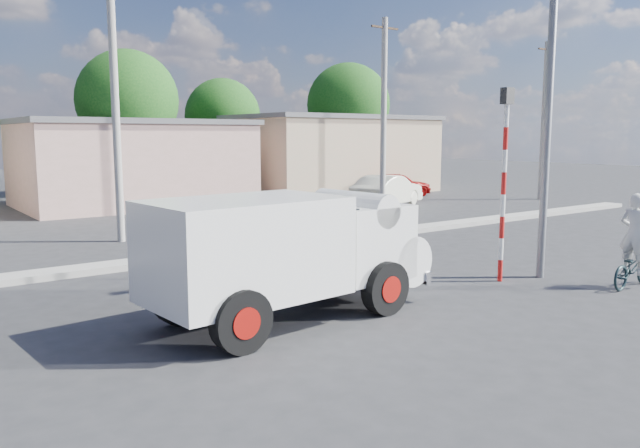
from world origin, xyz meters
TOP-DOWN VIEW (x-y plane):
  - ground_plane at (0.00, 0.00)m, footprint 120.00×120.00m
  - median at (0.00, 8.00)m, footprint 40.00×0.80m
  - truck at (-2.21, 1.91)m, footprint 5.63×2.54m
  - bicycle at (5.07, -0.58)m, footprint 1.72×0.70m
  - cyclist at (5.07, -0.58)m, footprint 0.47×0.68m
  - car_cream at (11.30, 14.21)m, footprint 4.77×3.03m
  - car_red at (15.17, 17.71)m, footprint 4.07×2.43m
  - traffic_pole at (3.20, 1.50)m, footprint 0.28×0.18m
  - streetlight at (4.14, 1.20)m, footprint 2.34×0.22m
  - building_row at (1.10, 22.00)m, footprint 37.80×7.30m
  - tree_row at (3.76, 28.45)m, footprint 43.62×7.43m
  - utility_poles at (3.25, 12.00)m, footprint 35.40×0.24m

SIDE VIEW (x-z plane):
  - ground_plane at x=0.00m, z-range 0.00..0.00m
  - median at x=0.00m, z-range 0.00..0.16m
  - bicycle at x=5.07m, z-range 0.00..0.89m
  - car_red at x=15.17m, z-range 0.00..1.30m
  - car_cream at x=11.30m, z-range 0.00..1.48m
  - cyclist at x=5.07m, z-range 0.00..1.78m
  - truck at x=-2.21m, z-range 0.12..2.39m
  - building_row at x=1.10m, z-range -0.09..4.35m
  - traffic_pole at x=3.20m, z-range 0.41..4.77m
  - utility_poles at x=3.25m, z-range 0.07..8.07m
  - streetlight at x=4.14m, z-range 0.46..9.46m
  - tree_row at x=3.76m, z-range 0.78..9.21m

